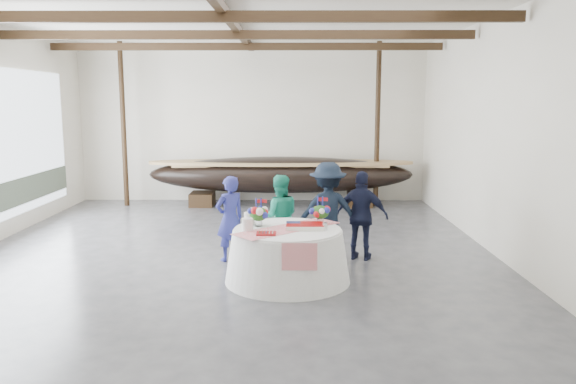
{
  "coord_description": "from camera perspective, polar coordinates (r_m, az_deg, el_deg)",
  "views": [
    {
      "loc": [
        1.13,
        -10.41,
        2.89
      ],
      "look_at": [
        1.07,
        -0.2,
        1.24
      ],
      "focal_mm": 35.0,
      "sensor_mm": 36.0,
      "label": 1
    }
  ],
  "objects": [
    {
      "name": "wall_front",
      "position": [
        4.6,
        -13.89,
        0.9
      ],
      "size": [
        10.0,
        0.02,
        4.5
      ],
      "primitive_type": "cube",
      "color": "silver",
      "rests_on": "ground"
    },
    {
      "name": "wall_right",
      "position": [
        11.13,
        20.77,
        5.28
      ],
      "size": [
        0.02,
        12.0,
        4.5
      ],
      "primitive_type": "cube",
      "color": "silver",
      "rests_on": "ground"
    },
    {
      "name": "guest_man_left",
      "position": [
        10.3,
        4.05,
        -1.97
      ],
      "size": [
        1.23,
        0.79,
        1.81
      ],
      "primitive_type": "imported",
      "rotation": [
        0.0,
        0.0,
        3.24
      ],
      "color": "black",
      "rests_on": "ground"
    },
    {
      "name": "wall_back",
      "position": [
        16.47,
        -3.63,
        6.92
      ],
      "size": [
        10.0,
        0.02,
        4.5
      ],
      "primitive_type": "cube",
      "color": "silver",
      "rests_on": "ground"
    },
    {
      "name": "tabletop_items",
      "position": [
        9.18,
        -0.11,
        -2.59
      ],
      "size": [
        1.77,
        1.66,
        0.4
      ],
      "color": "red",
      "rests_on": "banquet_table"
    },
    {
      "name": "banquet_table",
      "position": [
        9.15,
        -0.05,
        -6.39
      ],
      "size": [
        2.04,
        2.04,
        0.87
      ],
      "color": "white",
      "rests_on": "ground"
    },
    {
      "name": "longboat_display",
      "position": [
        15.65,
        -0.74,
        1.79
      ],
      "size": [
        7.36,
        1.47,
        1.38
      ],
      "color": "black",
      "rests_on": "ground"
    },
    {
      "name": "guest_woman_blue",
      "position": [
        10.29,
        -5.92,
        -2.69
      ],
      "size": [
        0.68,
        0.64,
        1.57
      ],
      "primitive_type": "imported",
      "rotation": [
        0.0,
        0.0,
        3.76
      ],
      "color": "navy",
      "rests_on": "ground"
    },
    {
      "name": "guest_woman_teal",
      "position": [
        10.39,
        -0.9,
        -2.53
      ],
      "size": [
        0.81,
        0.66,
        1.57
      ],
      "primitive_type": "imported",
      "rotation": [
        0.0,
        0.0,
        3.24
      ],
      "color": "#1E9B7A",
      "rests_on": "ground"
    },
    {
      "name": "ceiling",
      "position": [
        10.6,
        -6.09,
        17.86
      ],
      "size": [
        10.0,
        12.0,
        0.01
      ],
      "primitive_type": "cube",
      "color": "white",
      "rests_on": "wall_back"
    },
    {
      "name": "pavilion_structure",
      "position": [
        11.39,
        -5.55,
        14.73
      ],
      "size": [
        9.8,
        11.76,
        4.5
      ],
      "color": "black",
      "rests_on": "ground"
    },
    {
      "name": "guest_man_right",
      "position": [
        10.37,
        7.52,
        -2.41
      ],
      "size": [
        1.04,
        0.69,
        1.65
      ],
      "primitive_type": "imported",
      "rotation": [
        0.0,
        0.0,
        2.81
      ],
      "color": "black",
      "rests_on": "ground"
    },
    {
      "name": "floor",
      "position": [
        10.87,
        -5.68,
        -6.3
      ],
      "size": [
        10.0,
        12.0,
        0.01
      ],
      "primitive_type": "cube",
      "color": "#3D3D42",
      "rests_on": "ground"
    }
  ]
}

